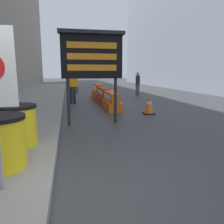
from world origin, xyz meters
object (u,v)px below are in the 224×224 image
jersey_barrier_orange_near (111,102)px  jersey_barrier_red_striped (104,97)px  message_board (92,56)px  barrel_drum_middle (16,125)px  traffic_cone_near (108,91)px  traffic_light_near_curb (76,55)px  jersey_barrier_orange_far (98,92)px  traffic_cone_far (112,91)px  pedestrian_worker (138,82)px  pedestrian_passerby (72,83)px  traffic_cone_mid (149,105)px

jersey_barrier_orange_near → jersey_barrier_red_striped: jersey_barrier_red_striped is taller
message_board → barrel_drum_middle: bearing=-129.0°
traffic_cone_near → traffic_light_near_curb: bearing=131.7°
traffic_cone_near → jersey_barrier_orange_near: bearing=-98.8°
jersey_barrier_orange_far → traffic_cone_near: size_ratio=2.84×
jersey_barrier_orange_near → traffic_cone_near: 6.33m
traffic_cone_far → traffic_cone_near: bearing=99.4°
jersey_barrier_orange_near → pedestrian_worker: (2.99, 5.49, 0.63)m
jersey_barrier_orange_far → barrel_drum_middle: bearing=-108.0°
pedestrian_worker → pedestrian_passerby: size_ratio=0.90×
pedestrian_worker → traffic_light_near_curb: bearing=64.9°
jersey_barrier_red_striped → traffic_cone_mid: jersey_barrier_red_striped is taller
jersey_barrier_orange_near → traffic_cone_mid: (1.26, -1.29, 0.03)m
traffic_cone_far → traffic_light_near_curb: bearing=124.8°
jersey_barrier_orange_far → traffic_cone_near: jersey_barrier_orange_far is taller
jersey_barrier_orange_far → pedestrian_worker: 3.28m
barrel_drum_middle → pedestrian_passerby: bearing=79.4°
barrel_drum_middle → message_board: (1.82, 2.25, 1.53)m
pedestrian_worker → traffic_cone_near: bearing=81.3°
traffic_cone_far → pedestrian_passerby: (-2.73, -3.16, 0.74)m
jersey_barrier_red_striped → traffic_light_near_curb: (-1.13, 6.51, 2.65)m
message_board → pedestrian_worker: 9.07m
barrel_drum_middle → jersey_barrier_red_striped: bearing=66.9°
traffic_light_near_curb → pedestrian_passerby: (-0.49, -6.38, -1.93)m
message_board → jersey_barrier_red_striped: message_board is taller
barrel_drum_middle → traffic_light_near_curb: bearing=82.3°
jersey_barrier_orange_far → traffic_cone_mid: size_ratio=2.16×
jersey_barrier_red_striped → traffic_cone_far: jersey_barrier_red_striped is taller
barrel_drum_middle → pedestrian_worker: bearing=60.0°
barrel_drum_middle → pedestrian_worker: (5.93, 10.26, 0.40)m
jersey_barrier_orange_far → traffic_cone_mid: bearing=-77.2°
pedestrian_passerby → message_board: bearing=60.9°
traffic_light_near_curb → message_board: bearing=-89.9°
pedestrian_worker → message_board: bearing=164.8°
message_board → traffic_cone_mid: size_ratio=3.73×
jersey_barrier_red_striped → pedestrian_worker: bearing=48.5°
jersey_barrier_orange_far → traffic_cone_far: (1.11, 1.12, -0.07)m
traffic_cone_far → traffic_light_near_curb: 4.75m
traffic_cone_near → traffic_cone_mid: (0.30, -7.54, 0.09)m
barrel_drum_middle → traffic_cone_mid: barrel_drum_middle is taller
traffic_cone_far → pedestrian_worker: (1.89, 0.10, 0.63)m
traffic_cone_near → traffic_cone_mid: traffic_cone_mid is taller
traffic_cone_mid → pedestrian_worker: 7.02m
jersey_barrier_orange_far → traffic_cone_near: (0.97, 1.98, -0.12)m
traffic_cone_mid → traffic_cone_far: (-0.15, 6.67, -0.04)m
traffic_cone_far → pedestrian_passerby: pedestrian_passerby is taller
jersey_barrier_orange_near → barrel_drum_middle: bearing=-121.6°
message_board → jersey_barrier_red_striped: 5.07m
jersey_barrier_orange_near → traffic_light_near_curb: size_ratio=0.45×
traffic_cone_mid → pedestrian_passerby: 4.60m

